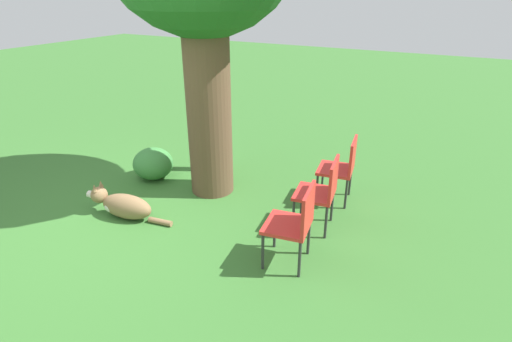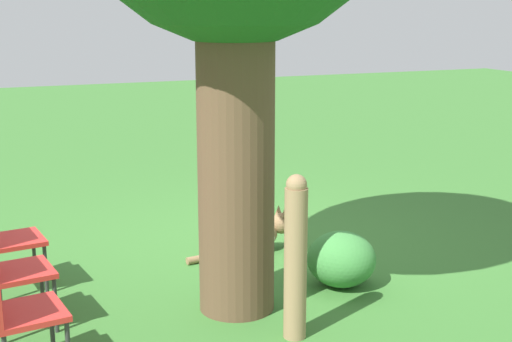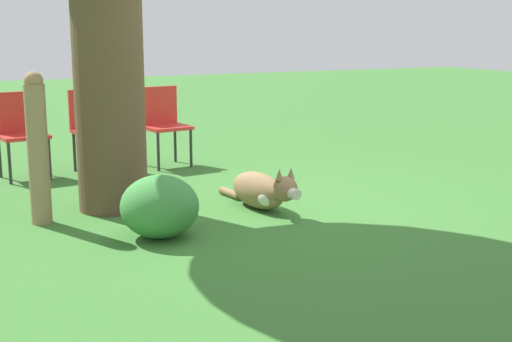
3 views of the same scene
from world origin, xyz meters
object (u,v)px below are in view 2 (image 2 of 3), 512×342
fence_post (296,257)px  red_chair_0 (4,234)px  red_chair_2 (13,305)px  red_chair_1 (8,265)px  dog (252,236)px

fence_post → red_chair_0: size_ratio=1.37×
red_chair_0 → red_chair_2: 1.45m
red_chair_2 → red_chair_0: bearing=81.1°
fence_post → red_chair_0: bearing=-41.3°
red_chair_1 → red_chair_2: (0.01, 0.73, 0.00)m
fence_post → red_chair_1: bearing=-25.0°
fence_post → red_chair_0: fence_post is taller
red_chair_1 → red_chair_2: 0.73m
dog → red_chair_1: red_chair_1 is taller
dog → red_chair_1: 2.34m
dog → fence_post: size_ratio=0.98×
fence_post → red_chair_1: size_ratio=1.37×
red_chair_0 → red_chair_2: (0.02, 1.45, 0.00)m
red_chair_1 → red_chair_2: size_ratio=1.00×
red_chair_1 → fence_post: bearing=-33.2°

